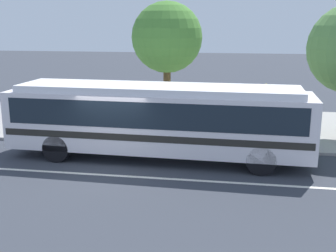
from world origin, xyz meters
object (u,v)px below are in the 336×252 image
pedestrian_waiting_near_sign (252,121)px  pedestrian_walking_along_curb (150,116)px  street_tree_near_stop (167,38)px  bus_stop_sign (265,108)px  transit_bus (158,117)px

pedestrian_waiting_near_sign → pedestrian_walking_along_curb: size_ratio=1.02×
street_tree_near_stop → pedestrian_walking_along_curb: bearing=-103.4°
bus_stop_sign → pedestrian_walking_along_curb: bearing=172.0°
transit_bus → street_tree_near_stop: 4.97m
pedestrian_walking_along_curb → bus_stop_sign: (4.74, -0.67, 0.67)m
transit_bus → pedestrian_walking_along_curb: size_ratio=6.82×
bus_stop_sign → street_tree_near_stop: bearing=150.4°
bus_stop_sign → transit_bus: bearing=-156.6°
bus_stop_sign → pedestrian_waiting_near_sign: bearing=140.6°
pedestrian_waiting_near_sign → street_tree_near_stop: 5.40m
transit_bus → pedestrian_waiting_near_sign: size_ratio=6.66×
pedestrian_waiting_near_sign → bus_stop_sign: (0.49, -0.40, 0.64)m
pedestrian_walking_along_curb → bus_stop_sign: bearing=-8.0°
street_tree_near_stop → pedestrian_waiting_near_sign: bearing=-28.1°
pedestrian_waiting_near_sign → street_tree_near_stop: (-3.83, 2.05, 3.21)m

